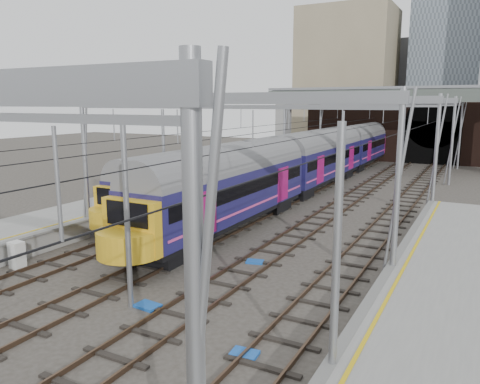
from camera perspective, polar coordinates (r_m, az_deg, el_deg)
The scene contains 12 objects.
ground at distance 16.92m, azimuth -17.74°, elevation -15.69°, with size 160.00×160.00×0.00m, color #38332D.
tracks at distance 28.67m, azimuth 4.18°, elevation -4.15°, with size 14.40×80.00×0.22m.
overhead_line at distance 33.75m, azimuth 8.86°, elevation 9.26°, with size 16.80×80.00×8.00m.
retaining_wall at distance 63.13m, azimuth 19.27°, elevation 7.41°, with size 28.00×2.75×9.00m.
overbridge at distance 57.46m, azimuth 17.11°, elevation 10.19°, with size 28.00×3.00×9.25m.
city_skyline at distance 81.86m, azimuth 22.94°, elevation 16.77°, with size 37.50×27.50×60.00m.
train_main at distance 50.71m, azimuth 12.92°, elevation 5.07°, with size 2.95×68.27×5.03m.
train_second at distance 43.97m, azimuth 4.89°, elevation 4.15°, with size 2.57×44.58×4.49m.
relay_cabinet at distance 23.67m, azimuth -25.54°, elevation -6.94°, with size 0.62×0.52×1.24m, color silver.
equip_cover_a at distance 18.04m, azimuth -11.19°, elevation -13.45°, with size 0.90×0.64×0.11m, color #1853B4.
equip_cover_b at distance 22.28m, azimuth 1.82°, elevation -8.48°, with size 0.79×0.56×0.09m, color #1853B4.
equip_cover_c at distance 14.75m, azimuth 0.55°, elevation -19.10°, with size 0.81×0.57×0.10m, color #1853B4.
Camera 1 is at (11.13, -10.37, 7.40)m, focal length 35.00 mm.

